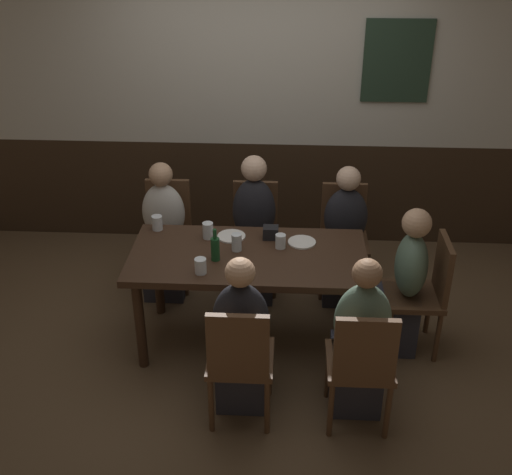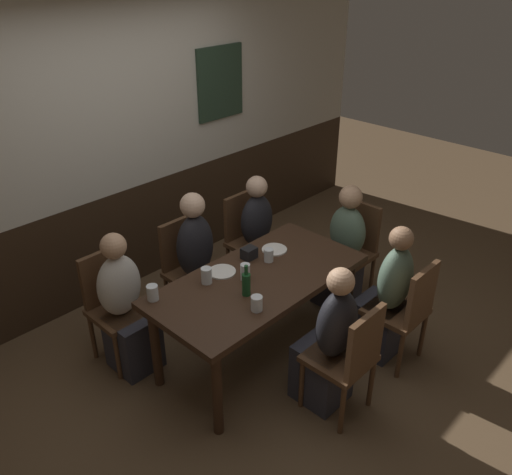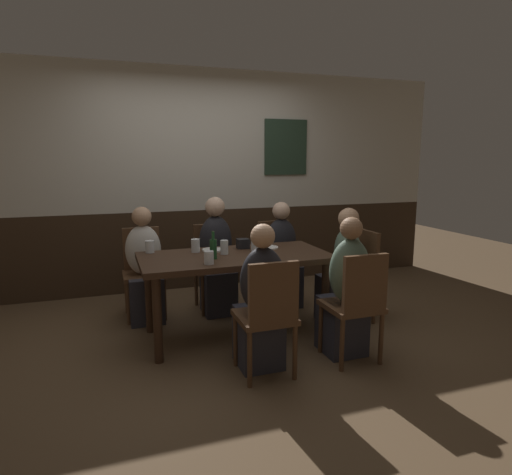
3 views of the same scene
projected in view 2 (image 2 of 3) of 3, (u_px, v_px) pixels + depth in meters
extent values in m
plane|color=brown|center=(258.00, 356.00, 4.20)|extent=(12.00, 12.00, 0.00)
cube|color=#332316|center=(131.00, 234.00, 4.97)|extent=(6.40, 0.10, 0.95)
cube|color=beige|center=(113.00, 95.00, 4.35)|extent=(6.40, 0.10, 1.65)
cube|color=#233828|center=(220.00, 83.00, 5.07)|extent=(0.56, 0.03, 0.68)
cube|color=#382316|center=(258.00, 280.00, 3.86)|extent=(1.64, 0.81, 0.05)
cylinder|color=#382316|center=(217.00, 393.00, 3.38)|extent=(0.07, 0.07, 0.69)
cylinder|color=#382316|center=(348.00, 298.00, 4.29)|extent=(0.07, 0.07, 0.69)
cylinder|color=#382316|center=(156.00, 347.00, 3.77)|extent=(0.07, 0.07, 0.69)
cylinder|color=#382316|center=(288.00, 269.00, 4.69)|extent=(0.07, 0.07, 0.69)
cube|color=#513521|center=(254.00, 244.00, 4.90)|extent=(0.40, 0.40, 0.04)
cube|color=#513521|center=(239.00, 215.00, 4.90)|extent=(0.36, 0.04, 0.43)
cylinder|color=#513521|center=(279.00, 265.00, 5.01)|extent=(0.04, 0.04, 0.41)
cylinder|color=#513521|center=(254.00, 279.00, 4.80)|extent=(0.04, 0.04, 0.41)
cylinder|color=#513521|center=(253.00, 252.00, 5.22)|extent=(0.04, 0.04, 0.41)
cylinder|color=#513521|center=(228.00, 265.00, 5.00)|extent=(0.04, 0.04, 0.41)
cube|color=#513521|center=(395.00, 311.00, 4.00)|extent=(0.40, 0.40, 0.04)
cube|color=#513521|center=(422.00, 295.00, 3.78)|extent=(0.36, 0.04, 0.43)
cylinder|color=#513521|center=(361.00, 335.00, 4.10)|extent=(0.04, 0.04, 0.41)
cylinder|color=#513521|center=(384.00, 316.00, 4.32)|extent=(0.04, 0.04, 0.41)
cylinder|color=#513521|center=(400.00, 356.00, 3.90)|extent=(0.04, 0.04, 0.41)
cylinder|color=#513521|center=(423.00, 334.00, 4.11)|extent=(0.04, 0.04, 0.41)
cube|color=#513521|center=(120.00, 312.00, 3.99)|extent=(0.40, 0.40, 0.04)
cube|color=#513521|center=(103.00, 277.00, 3.98)|extent=(0.36, 0.04, 0.43)
cylinder|color=#513521|center=(155.00, 335.00, 4.10)|extent=(0.04, 0.04, 0.41)
cylinder|color=#513521|center=(118.00, 357.00, 3.88)|extent=(0.04, 0.04, 0.41)
cylinder|color=#513521|center=(130.00, 317.00, 4.31)|extent=(0.04, 0.04, 0.41)
cylinder|color=#513521|center=(93.00, 336.00, 4.09)|extent=(0.04, 0.04, 0.41)
cube|color=#513521|center=(348.00, 255.00, 4.73)|extent=(0.40, 0.40, 0.04)
cube|color=#513521|center=(362.00, 225.00, 4.73)|extent=(0.04, 0.36, 0.43)
cylinder|color=#513521|center=(350.00, 291.00, 4.63)|extent=(0.04, 0.04, 0.41)
cylinder|color=#513521|center=(319.00, 277.00, 4.83)|extent=(0.04, 0.04, 0.41)
cylinder|color=#513521|center=(372.00, 276.00, 4.84)|extent=(0.04, 0.04, 0.41)
cylinder|color=#513521|center=(341.00, 263.00, 5.05)|extent=(0.04, 0.04, 0.41)
cube|color=#513521|center=(194.00, 275.00, 4.44)|extent=(0.40, 0.40, 0.04)
cube|color=#513521|center=(178.00, 243.00, 4.44)|extent=(0.36, 0.04, 0.43)
cylinder|color=#513521|center=(223.00, 296.00, 4.56)|extent=(0.04, 0.04, 0.41)
cylinder|color=#513521|center=(193.00, 314.00, 4.34)|extent=(0.04, 0.04, 0.41)
cylinder|color=#513521|center=(197.00, 281.00, 4.76)|extent=(0.04, 0.04, 0.41)
cylinder|color=#513521|center=(167.00, 297.00, 4.55)|extent=(0.04, 0.04, 0.41)
cube|color=#513521|center=(339.00, 358.00, 3.54)|extent=(0.40, 0.40, 0.04)
cube|color=#513521|center=(365.00, 343.00, 3.32)|extent=(0.36, 0.04, 0.43)
cylinder|color=#513521|center=(302.00, 384.00, 3.65)|extent=(0.04, 0.04, 0.41)
cylinder|color=#513521|center=(331.00, 359.00, 3.86)|extent=(0.04, 0.04, 0.41)
cylinder|color=#513521|center=(342.00, 410.00, 3.44)|extent=(0.04, 0.04, 0.41)
cylinder|color=#513521|center=(371.00, 383.00, 3.66)|extent=(0.04, 0.04, 0.41)
cube|color=#2D2D38|center=(264.00, 268.00, 4.92)|extent=(0.32, 0.34, 0.45)
ellipsoid|color=black|center=(257.00, 220.00, 4.75)|extent=(0.34, 0.22, 0.48)
sphere|color=#DBB293|center=(257.00, 187.00, 4.59)|extent=(0.19, 0.19, 0.19)
cube|color=#2D2D38|center=(378.00, 325.00, 4.18)|extent=(0.32, 0.34, 0.45)
ellipsoid|color=#56705B|center=(395.00, 278.00, 3.89)|extent=(0.34, 0.22, 0.51)
sphere|color=#936B4C|center=(401.00, 238.00, 3.73)|extent=(0.17, 0.17, 0.17)
cube|color=#2D2D38|center=(134.00, 341.00, 4.01)|extent=(0.32, 0.34, 0.45)
ellipsoid|color=beige|center=(119.00, 285.00, 3.84)|extent=(0.34, 0.22, 0.49)
sphere|color=tan|center=(113.00, 246.00, 3.68)|extent=(0.19, 0.19, 0.19)
cube|color=#2D2D38|center=(337.00, 280.00, 4.74)|extent=(0.34, 0.32, 0.45)
ellipsoid|color=#56705B|center=(347.00, 231.00, 4.58)|extent=(0.22, 0.34, 0.47)
sphere|color=tan|center=(351.00, 197.00, 4.42)|extent=(0.20, 0.20, 0.20)
cube|color=#2D2D38|center=(205.00, 301.00, 4.46)|extent=(0.32, 0.34, 0.45)
ellipsoid|color=black|center=(195.00, 246.00, 4.28)|extent=(0.34, 0.22, 0.55)
sphere|color=#DBB293|center=(192.00, 205.00, 4.10)|extent=(0.20, 0.20, 0.20)
cube|color=#2D2D38|center=(321.00, 372.00, 3.72)|extent=(0.32, 0.34, 0.45)
ellipsoid|color=black|center=(337.00, 324.00, 3.44)|extent=(0.34, 0.22, 0.49)
sphere|color=tan|center=(341.00, 282.00, 3.28)|extent=(0.18, 0.18, 0.18)
cylinder|color=silver|center=(207.00, 275.00, 3.75)|extent=(0.08, 0.08, 0.12)
cylinder|color=silver|center=(207.00, 279.00, 3.77)|extent=(0.07, 0.07, 0.07)
cylinder|color=silver|center=(153.00, 293.00, 3.58)|extent=(0.08, 0.08, 0.11)
cylinder|color=#331E14|center=(153.00, 295.00, 3.58)|extent=(0.07, 0.07, 0.08)
cylinder|color=silver|center=(269.00, 255.00, 4.02)|extent=(0.07, 0.07, 0.10)
cylinder|color=#B26623|center=(269.00, 258.00, 4.03)|extent=(0.06, 0.06, 0.06)
cylinder|color=silver|center=(245.00, 272.00, 3.79)|extent=(0.07, 0.07, 0.12)
cylinder|color=#B26623|center=(245.00, 275.00, 3.80)|extent=(0.06, 0.06, 0.07)
cylinder|color=silver|center=(257.00, 303.00, 3.47)|extent=(0.08, 0.08, 0.11)
cylinder|color=#B26623|center=(257.00, 307.00, 3.49)|extent=(0.07, 0.07, 0.04)
cylinder|color=#194723|center=(246.00, 285.00, 3.61)|extent=(0.06, 0.06, 0.16)
cylinder|color=#194723|center=(246.00, 270.00, 3.56)|extent=(0.03, 0.03, 0.07)
cylinder|color=white|center=(222.00, 272.00, 3.90)|extent=(0.20, 0.20, 0.01)
cylinder|color=white|center=(274.00, 250.00, 4.18)|extent=(0.20, 0.20, 0.01)
cube|color=black|center=(249.00, 253.00, 4.06)|extent=(0.11, 0.09, 0.09)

